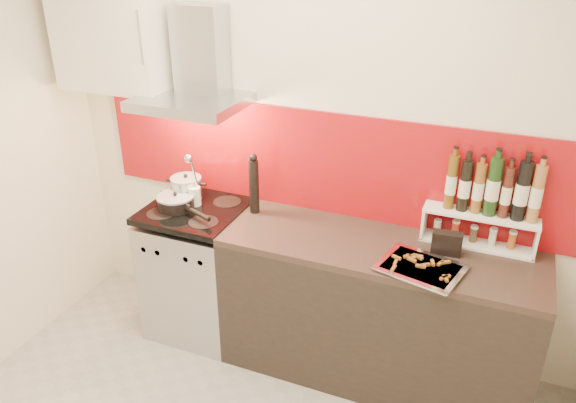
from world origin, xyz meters
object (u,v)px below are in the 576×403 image
at_px(stock_pot, 187,188).
at_px(pepper_mill, 254,184).
at_px(counter, 375,311).
at_px(baking_tray, 421,267).
at_px(saute_pan, 176,202).
at_px(range_stove, 199,270).

distance_m(stock_pot, pepper_mill, 0.49).
xyz_separation_m(counter, pepper_mill, (-0.83, 0.11, 0.64)).
relative_size(counter, baking_tray, 3.77).
height_order(saute_pan, baking_tray, saute_pan).
xyz_separation_m(counter, stock_pot, (-1.31, 0.10, 0.53)).
bearing_deg(counter, pepper_mill, 172.59).
bearing_deg(saute_pan, stock_pot, 96.05).
bearing_deg(range_stove, pepper_mill, 17.06).
xyz_separation_m(saute_pan, pepper_mill, (0.46, 0.16, 0.13)).
relative_size(counter, pepper_mill, 4.64).
height_order(counter, baking_tray, baking_tray).
bearing_deg(baking_tray, range_stove, 173.76).
xyz_separation_m(stock_pot, saute_pan, (0.02, -0.15, -0.03)).
distance_m(stock_pot, saute_pan, 0.15).
height_order(counter, pepper_mill, pepper_mill).
distance_m(counter, saute_pan, 1.39).
bearing_deg(pepper_mill, range_stove, -162.94).
relative_size(stock_pot, baking_tray, 0.42).
bearing_deg(pepper_mill, stock_pot, -178.54).
relative_size(range_stove, counter, 0.51).
distance_m(range_stove, pepper_mill, 0.75).
relative_size(range_stove, stock_pot, 4.55).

